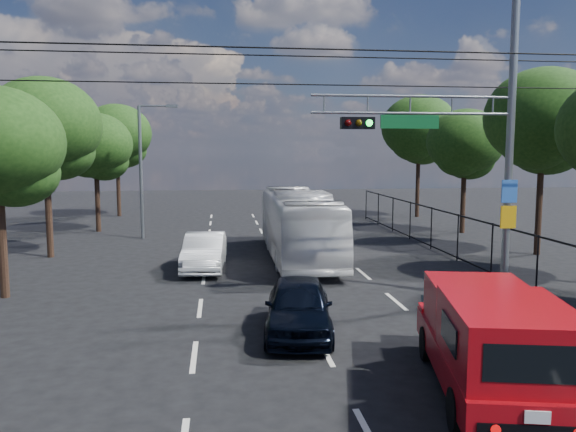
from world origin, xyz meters
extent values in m
cube|color=beige|center=(-3.00, 4.00, 0.01)|extent=(0.12, 2.00, 0.01)
cube|color=beige|center=(-3.00, 8.00, 0.01)|extent=(0.12, 2.00, 0.01)
cube|color=beige|center=(-3.00, 12.00, 0.01)|extent=(0.12, 2.00, 0.01)
cube|color=beige|center=(-3.00, 16.00, 0.01)|extent=(0.12, 2.00, 0.01)
cube|color=beige|center=(-3.00, 20.00, 0.01)|extent=(0.12, 2.00, 0.01)
cube|color=beige|center=(-3.00, 24.00, 0.01)|extent=(0.12, 2.00, 0.01)
cube|color=beige|center=(-3.00, 28.00, 0.01)|extent=(0.12, 2.00, 0.01)
cube|color=beige|center=(-3.00, 32.00, 0.01)|extent=(0.12, 2.00, 0.01)
cube|color=beige|center=(0.00, 4.00, 0.01)|extent=(0.12, 2.00, 0.01)
cube|color=beige|center=(0.00, 8.00, 0.01)|extent=(0.12, 2.00, 0.01)
cube|color=beige|center=(0.00, 12.00, 0.01)|extent=(0.12, 2.00, 0.01)
cube|color=beige|center=(0.00, 16.00, 0.01)|extent=(0.12, 2.00, 0.01)
cube|color=beige|center=(0.00, 20.00, 0.01)|extent=(0.12, 2.00, 0.01)
cube|color=beige|center=(0.00, 24.00, 0.01)|extent=(0.12, 2.00, 0.01)
cube|color=beige|center=(0.00, 28.00, 0.01)|extent=(0.12, 2.00, 0.01)
cube|color=beige|center=(0.00, 32.00, 0.01)|extent=(0.12, 2.00, 0.01)
cube|color=beige|center=(3.00, 0.00, 0.01)|extent=(0.12, 2.00, 0.01)
cube|color=beige|center=(3.00, 4.00, 0.01)|extent=(0.12, 2.00, 0.01)
cube|color=beige|center=(3.00, 8.00, 0.01)|extent=(0.12, 2.00, 0.01)
cube|color=beige|center=(3.00, 12.00, 0.01)|extent=(0.12, 2.00, 0.01)
cube|color=beige|center=(3.00, 16.00, 0.01)|extent=(0.12, 2.00, 0.01)
cube|color=beige|center=(3.00, 20.00, 0.01)|extent=(0.12, 2.00, 0.01)
cube|color=beige|center=(3.00, 24.00, 0.01)|extent=(0.12, 2.00, 0.01)
cube|color=beige|center=(3.00, 28.00, 0.01)|extent=(0.12, 2.00, 0.01)
cube|color=beige|center=(3.00, 32.00, 0.01)|extent=(0.12, 2.00, 0.01)
cylinder|color=slate|center=(6.50, 8.00, 4.75)|extent=(0.24, 0.24, 9.50)
cylinder|color=slate|center=(3.40, 8.00, 6.25)|extent=(6.20, 0.08, 0.08)
cylinder|color=slate|center=(3.40, 8.00, 5.75)|extent=(6.20, 0.08, 0.08)
cube|color=black|center=(1.70, 8.00, 5.45)|extent=(1.00, 0.28, 0.35)
sphere|color=#3F0505|center=(1.38, 7.85, 5.45)|extent=(0.20, 0.20, 0.20)
sphere|color=#4C3805|center=(1.70, 7.85, 5.45)|extent=(0.20, 0.20, 0.20)
sphere|color=#0CE533|center=(2.02, 7.85, 5.45)|extent=(0.20, 0.20, 0.20)
cube|color=#0B5124|center=(3.30, 8.00, 5.50)|extent=(1.80, 0.05, 0.40)
cube|color=blue|center=(6.48, 7.86, 3.40)|extent=(0.50, 0.04, 0.70)
cube|color=#D89D0B|center=(6.48, 7.86, 2.60)|extent=(0.50, 0.04, 0.70)
cylinder|color=slate|center=(5.90, 8.00, 6.00)|extent=(0.05, 0.05, 0.50)
cylinder|color=slate|center=(4.60, 8.00, 6.00)|extent=(0.05, 0.05, 0.50)
cylinder|color=slate|center=(3.30, 8.00, 6.00)|extent=(0.05, 0.05, 0.50)
cylinder|color=slate|center=(2.00, 8.00, 6.00)|extent=(0.05, 0.05, 0.50)
cylinder|color=slate|center=(0.70, 8.00, 6.00)|extent=(0.05, 0.05, 0.50)
cylinder|color=slate|center=(-6.50, 22.00, 3.50)|extent=(0.18, 0.18, 7.00)
cylinder|color=slate|center=(-5.70, 22.00, 7.00)|extent=(1.60, 0.09, 0.09)
cube|color=slate|center=(-4.80, 22.00, 7.00)|extent=(0.60, 0.22, 0.15)
cylinder|color=black|center=(0.00, 6.00, 7.20)|extent=(22.00, 0.04, 0.04)
cylinder|color=black|center=(0.00, 9.50, 7.60)|extent=(22.00, 0.04, 0.04)
cylinder|color=black|center=(0.00, 11.00, 6.90)|extent=(22.00, 0.04, 0.04)
cube|color=black|center=(7.60, 12.00, 1.95)|extent=(0.04, 34.00, 0.06)
cube|color=black|center=(7.60, 12.00, 0.15)|extent=(0.04, 34.00, 0.06)
cylinder|color=black|center=(7.60, 8.00, 1.00)|extent=(0.06, 0.06, 2.00)
cylinder|color=black|center=(7.60, 11.00, 1.00)|extent=(0.06, 0.06, 2.00)
cylinder|color=black|center=(7.60, 14.00, 1.00)|extent=(0.06, 0.06, 2.00)
cylinder|color=black|center=(7.60, 17.00, 1.00)|extent=(0.06, 0.06, 2.00)
cylinder|color=black|center=(7.60, 20.00, 1.00)|extent=(0.06, 0.06, 2.00)
cylinder|color=black|center=(7.60, 23.00, 1.00)|extent=(0.06, 0.06, 2.00)
cylinder|color=black|center=(7.60, 26.00, 1.00)|extent=(0.06, 0.06, 2.00)
cylinder|color=black|center=(7.60, 29.00, 1.00)|extent=(0.06, 0.06, 2.00)
cylinder|color=black|center=(11.80, 15.00, 2.38)|extent=(0.28, 0.28, 4.76)
ellipsoid|color=black|center=(11.80, 15.00, 6.12)|extent=(5.10, 5.10, 4.33)
ellipsoid|color=black|center=(12.20, 15.30, 4.93)|extent=(3.40, 3.40, 2.72)
ellipsoid|color=black|center=(11.45, 14.80, 5.10)|extent=(3.23, 3.23, 2.58)
cylinder|color=black|center=(11.40, 22.00, 2.02)|extent=(0.28, 0.28, 4.03)
ellipsoid|color=black|center=(11.40, 22.00, 5.18)|extent=(4.32, 4.32, 3.67)
ellipsoid|color=black|center=(11.80, 22.30, 4.18)|extent=(2.88, 2.88, 2.30)
ellipsoid|color=black|center=(11.05, 21.80, 4.32)|extent=(2.74, 2.74, 2.19)
cylinder|color=black|center=(11.60, 30.00, 2.46)|extent=(0.28, 0.28, 4.93)
ellipsoid|color=black|center=(11.60, 30.00, 6.34)|extent=(5.28, 5.28, 4.49)
ellipsoid|color=black|center=(12.00, 30.30, 5.10)|extent=(3.52, 3.52, 2.82)
ellipsoid|color=black|center=(11.25, 29.80, 5.28)|extent=(3.34, 3.34, 2.68)
cylinder|color=black|center=(-9.20, 10.00, 1.90)|extent=(0.28, 0.28, 3.81)
ellipsoid|color=black|center=(-8.80, 10.30, 3.94)|extent=(2.72, 2.72, 2.18)
cylinder|color=black|center=(-9.80, 17.00, 2.24)|extent=(0.28, 0.28, 4.48)
ellipsoid|color=black|center=(-9.80, 17.00, 5.76)|extent=(4.80, 4.80, 4.08)
ellipsoid|color=black|center=(-9.40, 17.30, 4.64)|extent=(3.20, 3.20, 2.56)
ellipsoid|color=black|center=(-10.15, 16.80, 4.80)|extent=(3.04, 3.04, 2.43)
cylinder|color=black|center=(-9.40, 25.00, 1.96)|extent=(0.28, 0.28, 3.92)
ellipsoid|color=black|center=(-9.40, 25.00, 5.04)|extent=(4.20, 4.20, 3.57)
ellipsoid|color=black|center=(-9.00, 25.30, 4.06)|extent=(2.80, 2.80, 2.24)
ellipsoid|color=black|center=(-9.75, 24.80, 4.20)|extent=(2.66, 2.66, 2.13)
cylinder|color=black|center=(-9.60, 33.00, 2.30)|extent=(0.28, 0.28, 4.59)
ellipsoid|color=black|center=(-9.60, 33.00, 5.90)|extent=(4.92, 4.92, 4.18)
ellipsoid|color=black|center=(-9.20, 33.30, 4.76)|extent=(3.28, 3.28, 2.62)
ellipsoid|color=black|center=(-9.95, 32.80, 4.92)|extent=(3.12, 3.12, 2.49)
cylinder|color=black|center=(2.17, 3.20, 0.37)|extent=(0.42, 0.78, 0.74)
cylinder|color=black|center=(3.92, 2.82, 0.37)|extent=(0.42, 0.78, 0.74)
cylinder|color=black|center=(1.48, 0.00, 0.37)|extent=(0.42, 0.78, 0.74)
cylinder|color=black|center=(3.23, -0.37, 0.37)|extent=(0.42, 0.78, 0.74)
cube|color=#97080F|center=(2.70, 1.41, 0.65)|extent=(3.07, 5.57, 0.59)
cube|color=#97080F|center=(3.20, 3.73, 0.74)|extent=(2.03, 0.98, 0.58)
cube|color=black|center=(3.26, 4.01, 1.00)|extent=(1.84, 0.79, 0.32)
cube|color=#97080F|center=(2.96, 2.60, 1.42)|extent=(2.20, 2.00, 1.00)
cube|color=black|center=(2.79, 1.82, 1.48)|extent=(1.61, 0.40, 0.58)
cube|color=#97080F|center=(2.46, 0.28, 1.50)|extent=(2.48, 3.04, 1.11)
cube|color=black|center=(3.43, 0.07, 1.53)|extent=(0.31, 1.24, 0.47)
cube|color=black|center=(1.49, 0.49, 1.53)|extent=(0.31, 1.24, 0.47)
cube|color=black|center=(2.18, -1.02, 1.53)|extent=(1.50, 0.37, 0.58)
cube|color=silver|center=(2.14, -1.18, 0.79)|extent=(0.37, 0.11, 0.19)
imported|color=black|center=(-0.42, 5.38, 0.70)|extent=(2.19, 4.30, 1.40)
imported|color=silver|center=(1.00, 15.52, 1.48)|extent=(2.61, 10.63, 2.95)
imported|color=white|center=(-3.00, 13.52, 0.71)|extent=(1.76, 4.40, 1.42)
camera|label=1|loc=(-2.37, -8.40, 4.60)|focal=35.00mm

